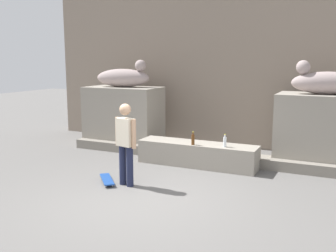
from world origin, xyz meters
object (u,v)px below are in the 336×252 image
(bottle_clear, at_px, (225,142))
(bottle_brown, at_px, (193,139))
(skater, at_px, (126,141))
(skateboard, at_px, (107,179))
(statue_reclining_right, at_px, (326,82))
(statue_reclining_left, at_px, (124,77))

(bottle_clear, distance_m, bottle_brown, 0.74)
(skater, bearing_deg, bottle_clear, 64.69)
(skater, xyz_separation_m, skateboard, (-0.46, -0.02, -0.86))
(skateboard, height_order, bottle_clear, bottle_clear)
(statue_reclining_right, distance_m, skateboard, 5.39)
(bottle_brown, bearing_deg, statue_reclining_right, 26.25)
(statue_reclining_left, height_order, skateboard, statue_reclining_left)
(statue_reclining_left, distance_m, bottle_brown, 3.28)
(statue_reclining_right, bearing_deg, bottle_brown, 14.58)
(bottle_brown, bearing_deg, statue_reclining_left, 153.16)
(skater, height_order, bottle_brown, skater)
(statue_reclining_right, relative_size, bottle_clear, 5.63)
(statue_reclining_left, relative_size, bottle_brown, 5.31)
(bottle_brown, bearing_deg, skater, -113.06)
(statue_reclining_right, bearing_deg, skater, 30.12)
(bottle_clear, bearing_deg, skater, -128.53)
(skater, height_order, skateboard, skater)
(statue_reclining_left, bearing_deg, statue_reclining_right, -8.14)
(skater, height_order, bottle_clear, skater)
(statue_reclining_right, bearing_deg, statue_reclining_left, -11.81)
(statue_reclining_left, bearing_deg, skater, -66.27)
(statue_reclining_left, distance_m, bottle_clear, 3.88)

